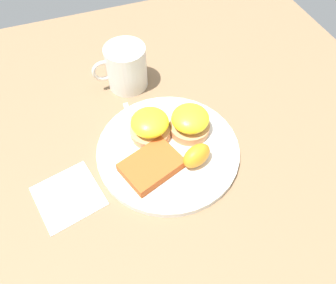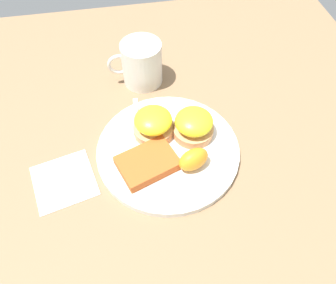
% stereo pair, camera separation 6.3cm
% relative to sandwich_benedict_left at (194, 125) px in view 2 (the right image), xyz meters
% --- Properties ---
extents(ground_plane, '(1.10, 1.10, 0.00)m').
position_rel_sandwich_benedict_left_xyz_m(ground_plane, '(0.06, 0.03, -0.04)').
color(ground_plane, '#846647').
extents(plate, '(0.28, 0.28, 0.01)m').
position_rel_sandwich_benedict_left_xyz_m(plate, '(0.06, 0.03, -0.03)').
color(plate, silver).
rests_on(plate, ground_plane).
extents(sandwich_benedict_left, '(0.08, 0.08, 0.06)m').
position_rel_sandwich_benedict_left_xyz_m(sandwich_benedict_left, '(0.00, 0.00, 0.00)').
color(sandwich_benedict_left, tan).
rests_on(sandwich_benedict_left, plate).
extents(sandwich_benedict_right, '(0.08, 0.08, 0.06)m').
position_rel_sandwich_benedict_left_xyz_m(sandwich_benedict_right, '(0.08, -0.02, 0.00)').
color(sandwich_benedict_right, tan).
rests_on(sandwich_benedict_right, plate).
extents(hashbrown_patty, '(0.13, 0.11, 0.02)m').
position_rel_sandwich_benedict_left_xyz_m(hashbrown_patty, '(0.10, 0.06, -0.02)').
color(hashbrown_patty, '#BC5321').
rests_on(hashbrown_patty, plate).
extents(orange_wedge, '(0.07, 0.05, 0.04)m').
position_rel_sandwich_benedict_left_xyz_m(orange_wedge, '(0.02, 0.08, -0.01)').
color(orange_wedge, orange).
rests_on(orange_wedge, plate).
extents(fork, '(0.04, 0.21, 0.00)m').
position_rel_sandwich_benedict_left_xyz_m(fork, '(0.12, 0.00, -0.02)').
color(fork, silver).
rests_on(fork, plate).
extents(cup, '(0.12, 0.09, 0.10)m').
position_rel_sandwich_benedict_left_xyz_m(cup, '(0.08, -0.19, 0.01)').
color(cup, silver).
rests_on(cup, ground_plane).
extents(napkin, '(0.13, 0.13, 0.00)m').
position_rel_sandwich_benedict_left_xyz_m(napkin, '(0.26, 0.06, -0.04)').
color(napkin, white).
rests_on(napkin, ground_plane).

